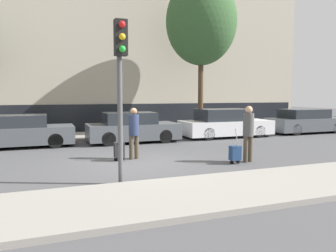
{
  "coord_description": "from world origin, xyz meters",
  "views": [
    {
      "loc": [
        -2.61,
        -9.83,
        2.13
      ],
      "look_at": [
        1.74,
        1.8,
        0.95
      ],
      "focal_mm": 35.0,
      "sensor_mm": 36.0,
      "label": 1
    }
  ],
  "objects_px": {
    "pedestrian_left": "(134,130)",
    "bare_tree_down_street": "(201,22)",
    "parked_car_1": "(132,128)",
    "trolley_right": "(235,153)",
    "parked_car_2": "(225,124)",
    "parked_car_3": "(305,122)",
    "pedestrian_right": "(248,130)",
    "traffic_light": "(120,69)",
    "trolley_left": "(119,150)",
    "parked_car_0": "(21,132)",
    "parked_bicycle": "(123,126)"
  },
  "relations": [
    {
      "from": "parked_car_1",
      "to": "trolley_left",
      "type": "height_order",
      "value": "parked_car_1"
    },
    {
      "from": "parked_car_0",
      "to": "pedestrian_left",
      "type": "relative_size",
      "value": 2.37
    },
    {
      "from": "trolley_left",
      "to": "trolley_right",
      "type": "height_order",
      "value": "trolley_left"
    },
    {
      "from": "parked_car_3",
      "to": "pedestrian_left",
      "type": "distance_m",
      "value": 11.65
    },
    {
      "from": "parked_car_0",
      "to": "parked_car_1",
      "type": "xyz_separation_m",
      "value": [
        4.59,
        -0.22,
        0.01
      ]
    },
    {
      "from": "pedestrian_left",
      "to": "bare_tree_down_street",
      "type": "xyz_separation_m",
      "value": [
        5.12,
        5.44,
        5.0
      ]
    },
    {
      "from": "pedestrian_right",
      "to": "parked_bicycle",
      "type": "xyz_separation_m",
      "value": [
        -2.23,
        8.1,
        -0.53
      ]
    },
    {
      "from": "parked_car_1",
      "to": "bare_tree_down_street",
      "type": "xyz_separation_m",
      "value": [
        4.21,
        1.62,
        5.33
      ]
    },
    {
      "from": "parked_car_3",
      "to": "trolley_right",
      "type": "bearing_deg",
      "value": -144.65
    },
    {
      "from": "pedestrian_left",
      "to": "pedestrian_right",
      "type": "relative_size",
      "value": 0.95
    },
    {
      "from": "parked_car_2",
      "to": "parked_car_3",
      "type": "distance_m",
      "value": 5.17
    },
    {
      "from": "parked_car_1",
      "to": "trolley_left",
      "type": "xyz_separation_m",
      "value": [
        -1.44,
        -3.96,
        -0.28
      ]
    },
    {
      "from": "parked_car_0",
      "to": "bare_tree_down_street",
      "type": "height_order",
      "value": "bare_tree_down_street"
    },
    {
      "from": "bare_tree_down_street",
      "to": "parked_car_1",
      "type": "bearing_deg",
      "value": -158.97
    },
    {
      "from": "pedestrian_left",
      "to": "trolley_left",
      "type": "relative_size",
      "value": 1.49
    },
    {
      "from": "pedestrian_left",
      "to": "parked_bicycle",
      "type": "xyz_separation_m",
      "value": [
        1.04,
        6.34,
        -0.48
      ]
    },
    {
      "from": "parked_car_1",
      "to": "trolley_right",
      "type": "distance_m",
      "value": 5.98
    },
    {
      "from": "parked_car_1",
      "to": "pedestrian_right",
      "type": "distance_m",
      "value": 6.07
    },
    {
      "from": "parked_car_1",
      "to": "pedestrian_left",
      "type": "distance_m",
      "value": 3.95
    },
    {
      "from": "pedestrian_left",
      "to": "parked_car_1",
      "type": "bearing_deg",
      "value": 62.17
    },
    {
      "from": "parked_car_2",
      "to": "parked_car_3",
      "type": "relative_size",
      "value": 1.03
    },
    {
      "from": "parked_car_3",
      "to": "parked_car_2",
      "type": "bearing_deg",
      "value": -179.78
    },
    {
      "from": "traffic_light",
      "to": "bare_tree_down_street",
      "type": "distance_m",
      "value": 10.99
    },
    {
      "from": "trolley_right",
      "to": "bare_tree_down_street",
      "type": "xyz_separation_m",
      "value": [
        2.39,
        7.31,
        5.63
      ]
    },
    {
      "from": "parked_car_2",
      "to": "pedestrian_right",
      "type": "relative_size",
      "value": 2.57
    },
    {
      "from": "parked_car_1",
      "to": "parked_car_2",
      "type": "height_order",
      "value": "parked_car_2"
    },
    {
      "from": "pedestrian_right",
      "to": "traffic_light",
      "type": "distance_m",
      "value": 4.84
    },
    {
      "from": "trolley_right",
      "to": "traffic_light",
      "type": "xyz_separation_m",
      "value": [
        -3.81,
        -1.16,
        2.38
      ]
    },
    {
      "from": "parked_car_2",
      "to": "parked_car_3",
      "type": "height_order",
      "value": "parked_car_2"
    },
    {
      "from": "pedestrian_left",
      "to": "bare_tree_down_street",
      "type": "bearing_deg",
      "value": 32.32
    },
    {
      "from": "pedestrian_left",
      "to": "bare_tree_down_street",
      "type": "relative_size",
      "value": 0.21
    },
    {
      "from": "parked_car_1",
      "to": "traffic_light",
      "type": "distance_m",
      "value": 7.43
    },
    {
      "from": "pedestrian_left",
      "to": "parked_bicycle",
      "type": "distance_m",
      "value": 6.44
    },
    {
      "from": "trolley_left",
      "to": "bare_tree_down_street",
      "type": "height_order",
      "value": "bare_tree_down_street"
    },
    {
      "from": "trolley_right",
      "to": "bare_tree_down_street",
      "type": "height_order",
      "value": "bare_tree_down_street"
    },
    {
      "from": "parked_car_1",
      "to": "traffic_light",
      "type": "height_order",
      "value": "traffic_light"
    },
    {
      "from": "traffic_light",
      "to": "bare_tree_down_street",
      "type": "xyz_separation_m",
      "value": [
        6.2,
        8.47,
        3.25
      ]
    },
    {
      "from": "parked_car_1",
      "to": "trolley_right",
      "type": "relative_size",
      "value": 3.68
    },
    {
      "from": "pedestrian_right",
      "to": "trolley_right",
      "type": "bearing_deg",
      "value": -179.93
    },
    {
      "from": "parked_car_2",
      "to": "parked_car_3",
      "type": "xyz_separation_m",
      "value": [
        5.17,
        0.02,
        -0.03
      ]
    },
    {
      "from": "parked_car_3",
      "to": "pedestrian_left",
      "type": "bearing_deg",
      "value": -160.1
    },
    {
      "from": "parked_car_0",
      "to": "trolley_right",
      "type": "bearing_deg",
      "value": -42.7
    },
    {
      "from": "parked_car_0",
      "to": "bare_tree_down_street",
      "type": "relative_size",
      "value": 0.5
    },
    {
      "from": "trolley_right",
      "to": "parked_bicycle",
      "type": "relative_size",
      "value": 0.62
    },
    {
      "from": "traffic_light",
      "to": "parked_bicycle",
      "type": "relative_size",
      "value": 2.15
    },
    {
      "from": "parked_car_0",
      "to": "traffic_light",
      "type": "distance_m",
      "value": 7.82
    },
    {
      "from": "parked_car_1",
      "to": "parked_car_3",
      "type": "relative_size",
      "value": 0.91
    },
    {
      "from": "parked_car_0",
      "to": "pedestrian_left",
      "type": "xyz_separation_m",
      "value": [
        3.68,
        -4.04,
        0.34
      ]
    },
    {
      "from": "pedestrian_left",
      "to": "bare_tree_down_street",
      "type": "height_order",
      "value": "bare_tree_down_street"
    },
    {
      "from": "parked_car_2",
      "to": "bare_tree_down_street",
      "type": "height_order",
      "value": "bare_tree_down_street"
    }
  ]
}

